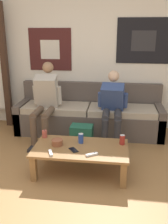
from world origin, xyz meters
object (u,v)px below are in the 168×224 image
at_px(pillar_candle, 45,134).
at_px(cell_phone, 74,150).
at_px(ceramic_bowl, 57,142).
at_px(coffee_table, 81,151).
at_px(game_controller_near_left, 51,153).
at_px(couch, 89,116).
at_px(backpack, 82,138).
at_px(person_seated_teen, 112,105).
at_px(drink_can_blue, 81,138).
at_px(drink_can_red, 122,140).
at_px(person_seated_adult, 45,100).
at_px(game_controller_near_right, 92,154).

xyz_separation_m(pillar_candle, cell_phone, (0.45, -0.33, -0.04)).
bearing_deg(ceramic_bowl, coffee_table, -3.60).
distance_m(coffee_table, game_controller_near_left, 0.39).
relative_size(couch, backpack, 6.53).
relative_size(person_seated_teen, drink_can_blue, 8.86).
bearing_deg(person_seated_teen, drink_can_red, -79.67).
bearing_deg(cell_phone, pillar_candle, 143.88).
bearing_deg(game_controller_near_left, pillar_candle, 113.94).
relative_size(couch, cell_phone, 16.44).
relative_size(person_seated_adult, drink_can_red, 9.81).
xyz_separation_m(coffee_table, drink_can_blue, (-0.02, 0.12, 0.11)).
height_order(person_seated_teen, cell_phone, person_seated_teen).
distance_m(backpack, game_controller_near_right, 0.86).
relative_size(couch, person_seated_adult, 2.01).
height_order(person_seated_adult, game_controller_near_left, person_seated_adult).
bearing_deg(person_seated_adult, coffee_table, -53.90).
height_order(backpack, drink_can_blue, drink_can_blue).
distance_m(backpack, drink_can_blue, 0.54).
relative_size(game_controller_near_right, cell_phone, 0.94).
relative_size(pillar_candle, game_controller_near_left, 0.74).
relative_size(coffee_table, ceramic_bowl, 7.90).
bearing_deg(game_controller_near_right, coffee_table, 129.17).
bearing_deg(cell_phone, ceramic_bowl, 153.16).
bearing_deg(game_controller_near_left, game_controller_near_right, 2.77).
height_order(pillar_candle, drink_can_red, drink_can_red).
bearing_deg(drink_can_red, coffee_table, -163.61).
relative_size(backpack, ceramic_bowl, 2.58).
distance_m(person_seated_adult, pillar_candle, 0.80).
xyz_separation_m(backpack, cell_phone, (0.01, -0.71, 0.17)).
distance_m(couch, person_seated_adult, 0.84).
relative_size(coffee_table, drink_can_red, 9.27).
bearing_deg(person_seated_teen, ceramic_bowl, -124.66).
height_order(backpack, game_controller_near_left, backpack).
xyz_separation_m(couch, drink_can_red, (0.54, -1.17, 0.12)).
bearing_deg(game_controller_near_left, person_seated_teen, 60.18).
relative_size(pillar_candle, cell_phone, 0.72).
relative_size(pillar_candle, drink_can_blue, 0.87).
relative_size(backpack, drink_can_blue, 3.03).
height_order(coffee_table, person_seated_adult, person_seated_adult).
height_order(drink_can_red, cell_phone, drink_can_red).
relative_size(ceramic_bowl, pillar_candle, 1.35).
relative_size(ceramic_bowl, drink_can_blue, 1.17).
bearing_deg(pillar_candle, backpack, 40.87).
bearing_deg(drink_can_red, game_controller_near_left, -156.13).
relative_size(couch, game_controller_near_left, 16.78).
relative_size(game_controller_near_left, game_controller_near_right, 1.04).
height_order(backpack, game_controller_near_right, backpack).
xyz_separation_m(game_controller_near_left, cell_phone, (0.25, 0.12, -0.01)).
bearing_deg(backpack, drink_can_blue, -82.92).
bearing_deg(couch, game_controller_near_right, -82.55).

